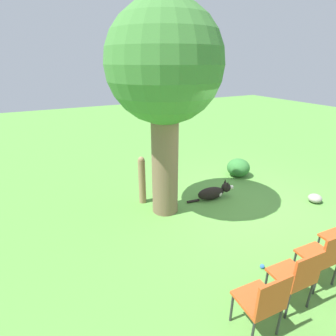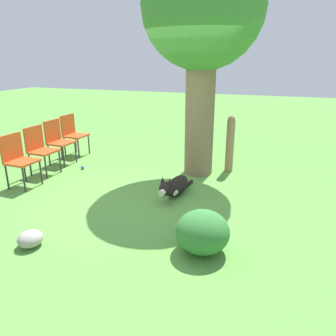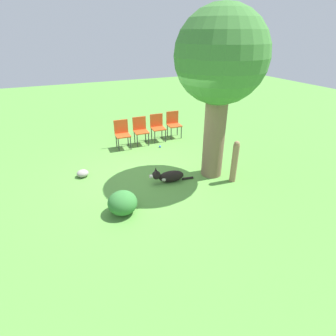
{
  "view_description": "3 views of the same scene",
  "coord_description": "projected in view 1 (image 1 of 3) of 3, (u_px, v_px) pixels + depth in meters",
  "views": [
    {
      "loc": [
        -3.77,
        3.53,
        2.91
      ],
      "look_at": [
        0.5,
        1.35,
        0.95
      ],
      "focal_mm": 28.0,
      "sensor_mm": 36.0,
      "label": 1
    },
    {
      "loc": [
        1.88,
        -4.31,
        2.09
      ],
      "look_at": [
        0.3,
        0.26,
        0.44
      ],
      "focal_mm": 35.0,
      "sensor_mm": 36.0,
      "label": 2
    },
    {
      "loc": [
        5.58,
        -2.08,
        3.33
      ],
      "look_at": [
        0.48,
        0.18,
        0.42
      ],
      "focal_mm": 28.0,
      "sensor_mm": 36.0,
      "label": 3
    }
  ],
  "objects": [
    {
      "name": "ground_plane",
      "position": [
        233.0,
        205.0,
        5.7
      ],
      "size": [
        30.0,
        30.0,
        0.0
      ],
      "primitive_type": "plane",
      "color": "#56933D"
    },
    {
      "name": "oak_tree",
      "position": [
        165.0,
        72.0,
        4.49
      ],
      "size": [
        2.04,
        2.04,
        3.88
      ],
      "color": "#7A6047",
      "rests_on": "ground_plane"
    },
    {
      "name": "red_chair_1",
      "position": [
        324.0,
        255.0,
        3.49
      ],
      "size": [
        0.44,
        0.46,
        0.89
      ],
      "rotation": [
        0.0,
        0.0,
        -0.05
      ],
      "color": "#D14C1E",
      "rests_on": "ground_plane"
    },
    {
      "name": "red_chair_3",
      "position": [
        264.0,
        300.0,
        2.83
      ],
      "size": [
        0.44,
        0.46,
        0.89
      ],
      "rotation": [
        0.0,
        0.0,
        -0.05
      ],
      "color": "#D14C1E",
      "rests_on": "ground_plane"
    },
    {
      "name": "garden_rock",
      "position": [
        315.0,
        198.0,
        5.8
      ],
      "size": [
        0.28,
        0.3,
        0.19
      ],
      "color": "gray",
      "rests_on": "ground_plane"
    },
    {
      "name": "red_chair_2",
      "position": [
        297.0,
        275.0,
        3.16
      ],
      "size": [
        0.44,
        0.46,
        0.89
      ],
      "rotation": [
        0.0,
        0.0,
        -0.05
      ],
      "color": "#D14C1E",
      "rests_on": "ground_plane"
    },
    {
      "name": "dog",
      "position": [
        214.0,
        192.0,
        5.91
      ],
      "size": [
        0.34,
        1.12,
        0.41
      ],
      "rotation": [
        0.0,
        0.0,
        4.56
      ],
      "color": "black",
      "rests_on": "ground_plane"
    },
    {
      "name": "low_shrub",
      "position": [
        238.0,
        168.0,
        7.08
      ],
      "size": [
        0.6,
        0.6,
        0.48
      ],
      "color": "#337533",
      "rests_on": "ground_plane"
    },
    {
      "name": "fence_post",
      "position": [
        142.0,
        180.0,
        5.63
      ],
      "size": [
        0.15,
        0.15,
        1.07
      ],
      "color": "#937551",
      "rests_on": "ground_plane"
    },
    {
      "name": "tennis_ball",
      "position": [
        262.0,
        266.0,
        3.96
      ],
      "size": [
        0.07,
        0.07,
        0.07
      ],
      "color": "blue",
      "rests_on": "ground_plane"
    }
  ]
}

